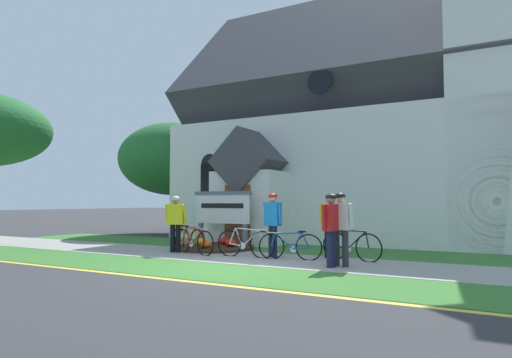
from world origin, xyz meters
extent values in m
plane|color=#333335|center=(0.00, 4.00, 0.00)|extent=(140.00, 140.00, 0.00)
cube|color=#99968E|center=(0.08, 1.98, 0.01)|extent=(32.00, 2.59, 0.01)
cube|color=#38722D|center=(0.08, -0.42, 0.00)|extent=(32.00, 2.20, 0.01)
cube|color=#38722D|center=(0.08, 4.69, 0.00)|extent=(24.00, 2.84, 0.01)
cube|color=yellow|center=(0.08, -1.67, 0.00)|extent=(28.00, 0.16, 0.01)
cube|color=white|center=(0.08, 11.02, 2.37)|extent=(13.48, 9.82, 4.75)
cube|color=#424247|center=(0.08, 11.02, 6.19)|extent=(13.98, 10.00, 10.00)
cube|color=white|center=(5.48, 7.45, 5.46)|extent=(2.69, 2.69, 10.93)
cube|color=white|center=(-2.34, 5.31, 1.30)|extent=(2.40, 1.60, 2.60)
cube|color=#424247|center=(-2.34, 5.31, 2.95)|extent=(2.40, 1.80, 2.40)
cube|color=brown|center=(-2.34, 4.49, 1.05)|extent=(1.00, 0.06, 2.10)
cube|color=black|center=(-4.64, 6.08, 2.10)|extent=(0.76, 0.06, 1.90)
cone|color=black|center=(-4.64, 6.08, 3.05)|extent=(0.80, 0.06, 0.80)
cylinder|color=black|center=(0.08, 6.08, 5.75)|extent=(0.90, 0.06, 0.90)
cube|color=slate|center=(-3.45, 3.91, 0.40)|extent=(0.12, 0.12, 0.80)
cube|color=slate|center=(-1.72, 3.93, 0.40)|extent=(0.12, 0.12, 0.80)
cube|color=white|center=(-2.59, 3.92, 1.27)|extent=(2.07, 0.11, 0.95)
cube|color=slate|center=(-2.59, 3.92, 1.81)|extent=(2.19, 0.15, 0.12)
cube|color=black|center=(-2.58, 3.88, 1.39)|extent=(1.65, 0.03, 0.16)
cylinder|color=#382319|center=(-2.59, 3.34, 0.05)|extent=(2.68, 2.68, 0.10)
ellipsoid|color=red|center=(-1.95, 3.43, 0.22)|extent=(0.36, 0.36, 0.24)
ellipsoid|color=red|center=(-2.54, 3.99, 0.22)|extent=(0.36, 0.36, 0.24)
ellipsoid|color=gold|center=(-3.02, 3.33, 0.22)|extent=(0.36, 0.36, 0.24)
ellipsoid|color=orange|center=(-2.45, 2.75, 0.22)|extent=(0.36, 0.36, 0.24)
torus|color=black|center=(1.17, 2.24, 0.34)|extent=(0.70, 0.19, 0.71)
torus|color=black|center=(0.20, 2.02, 0.34)|extent=(0.70, 0.19, 0.71)
cylinder|color=#194CA5|center=(0.53, 2.10, 0.48)|extent=(0.54, 0.15, 0.42)
cylinder|color=#194CA5|center=(0.64, 2.12, 0.70)|extent=(0.73, 0.19, 0.07)
cylinder|color=#194CA5|center=(0.89, 2.18, 0.50)|extent=(0.25, 0.09, 0.44)
cylinder|color=#194CA5|center=(0.98, 2.20, 0.31)|extent=(0.40, 0.12, 0.09)
cylinder|color=#194CA5|center=(1.08, 2.22, 0.52)|extent=(0.21, 0.08, 0.39)
cylinder|color=#194CA5|center=(0.24, 2.03, 0.51)|extent=(0.12, 0.06, 0.35)
ellipsoid|color=black|center=(1.00, 2.20, 0.74)|extent=(0.25, 0.13, 0.05)
cylinder|color=silver|center=(0.27, 2.04, 0.70)|extent=(0.44, 0.12, 0.03)
cylinder|color=silver|center=(0.78, 2.15, 0.29)|extent=(0.18, 0.06, 0.18)
torus|color=black|center=(-1.11, 2.01, 0.36)|extent=(0.76, 0.08, 0.76)
torus|color=black|center=(-0.10, 2.07, 0.36)|extent=(0.76, 0.08, 0.76)
cylinder|color=#B7B7BC|center=(-0.44, 2.05, 0.52)|extent=(0.55, 0.07, 0.47)
cylinder|color=#B7B7BC|center=(-0.55, 2.04, 0.77)|extent=(0.75, 0.08, 0.09)
cylinder|color=#B7B7BC|center=(-0.82, 2.03, 0.55)|extent=(0.26, 0.05, 0.50)
cylinder|color=#B7B7BC|center=(-0.91, 2.02, 0.33)|extent=(0.41, 0.06, 0.09)
cylinder|color=#B7B7BC|center=(-1.02, 2.02, 0.58)|extent=(0.22, 0.05, 0.45)
cylinder|color=#B7B7BC|center=(-0.14, 2.06, 0.55)|extent=(0.12, 0.04, 0.39)
ellipsoid|color=black|center=(-0.93, 2.02, 0.82)|extent=(0.24, 0.09, 0.05)
cylinder|color=silver|center=(-0.18, 2.06, 0.76)|extent=(0.44, 0.05, 0.03)
cylinder|color=silver|center=(-0.70, 2.03, 0.31)|extent=(0.18, 0.03, 0.18)
torus|color=black|center=(-2.80, 2.06, 0.35)|extent=(0.71, 0.23, 0.73)
torus|color=black|center=(-1.77, 1.77, 0.35)|extent=(0.71, 0.23, 0.73)
cylinder|color=#A51E19|center=(-2.12, 1.87, 0.51)|extent=(0.57, 0.19, 0.45)
cylinder|color=#A51E19|center=(-2.23, 1.90, 0.74)|extent=(0.78, 0.25, 0.09)
cylinder|color=#A51E19|center=(-2.50, 1.98, 0.53)|extent=(0.27, 0.11, 0.49)
cylinder|color=#A51E19|center=(-2.59, 2.00, 0.32)|extent=(0.43, 0.15, 0.09)
cylinder|color=#A51E19|center=(-2.71, 2.03, 0.56)|extent=(0.23, 0.10, 0.44)
cylinder|color=#A51E19|center=(-1.81, 1.78, 0.53)|extent=(0.13, 0.07, 0.38)
ellipsoid|color=black|center=(-2.61, 2.01, 0.80)|extent=(0.25, 0.14, 0.05)
cylinder|color=silver|center=(-1.85, 1.79, 0.74)|extent=(0.43, 0.15, 0.03)
cylinder|color=silver|center=(-2.39, 1.94, 0.30)|extent=(0.18, 0.07, 0.18)
torus|color=black|center=(1.66, 2.88, 0.36)|extent=(0.74, 0.20, 0.75)
torus|color=black|center=(2.62, 2.66, 0.36)|extent=(0.74, 0.20, 0.75)
cylinder|color=black|center=(2.29, 2.74, 0.53)|extent=(0.53, 0.15, 0.49)
cylinder|color=black|center=(2.19, 2.76, 0.77)|extent=(0.72, 0.20, 0.04)
cylinder|color=black|center=(1.94, 2.82, 0.54)|extent=(0.25, 0.09, 0.49)
cylinder|color=black|center=(1.85, 2.84, 0.33)|extent=(0.40, 0.12, 0.09)
cylinder|color=black|center=(1.75, 2.86, 0.56)|extent=(0.21, 0.08, 0.43)
cylinder|color=black|center=(2.58, 2.67, 0.56)|extent=(0.12, 0.06, 0.42)
ellipsoid|color=black|center=(1.83, 2.84, 0.80)|extent=(0.25, 0.13, 0.05)
cylinder|color=silver|center=(2.54, 2.68, 0.79)|extent=(0.44, 0.13, 0.03)
cylinder|color=silver|center=(2.04, 2.79, 0.30)|extent=(0.18, 0.06, 0.18)
torus|color=black|center=(-3.51, 2.76, 0.34)|extent=(0.68, 0.26, 0.71)
torus|color=black|center=(-2.53, 2.43, 0.34)|extent=(0.68, 0.26, 0.71)
cylinder|color=orange|center=(-2.86, 2.54, 0.51)|extent=(0.54, 0.22, 0.47)
cylinder|color=orange|center=(-2.97, 2.58, 0.73)|extent=(0.74, 0.28, 0.04)
cylinder|color=orange|center=(-3.22, 2.67, 0.51)|extent=(0.26, 0.12, 0.46)
cylinder|color=orange|center=(-3.31, 2.70, 0.31)|extent=(0.41, 0.17, 0.09)
cylinder|color=orange|center=(-3.42, 2.73, 0.53)|extent=(0.22, 0.11, 0.41)
cylinder|color=orange|center=(-2.57, 2.44, 0.53)|extent=(0.12, 0.07, 0.40)
ellipsoid|color=black|center=(-3.33, 2.70, 0.76)|extent=(0.25, 0.15, 0.05)
cylinder|color=silver|center=(-2.60, 2.46, 0.75)|extent=(0.43, 0.17, 0.03)
cylinder|color=silver|center=(-3.11, 2.63, 0.29)|extent=(0.18, 0.08, 0.18)
cylinder|color=#191E38|center=(2.08, 1.25, 0.42)|extent=(0.15, 0.15, 0.85)
cylinder|color=#191E38|center=(2.10, 1.41, 0.42)|extent=(0.15, 0.15, 0.85)
cube|color=red|center=(2.09, 1.33, 1.16)|extent=(0.27, 0.50, 0.62)
sphere|color=#936B51|center=(2.09, 1.33, 1.58)|extent=(0.22, 0.22, 0.22)
ellipsoid|color=black|center=(2.09, 1.33, 1.64)|extent=(0.31, 0.27, 0.15)
cylinder|color=red|center=(2.01, 1.05, 1.19)|extent=(0.09, 0.13, 0.56)
cylinder|color=red|center=(2.18, 1.61, 1.19)|extent=(0.09, 0.10, 0.56)
cylinder|color=black|center=(1.64, 2.96, 0.43)|extent=(0.15, 0.15, 0.85)
cylinder|color=black|center=(1.43, 2.95, 0.43)|extent=(0.15, 0.15, 0.85)
cube|color=yellow|center=(1.53, 2.96, 1.16)|extent=(0.48, 0.20, 0.62)
sphere|color=tan|center=(1.53, 2.96, 1.58)|extent=(0.22, 0.22, 0.22)
ellipsoid|color=black|center=(1.53, 2.96, 1.64)|extent=(0.23, 0.28, 0.15)
cylinder|color=yellow|center=(1.82, 2.92, 1.19)|extent=(0.09, 0.10, 0.56)
cylinder|color=yellow|center=(1.24, 2.99, 1.19)|extent=(0.09, 0.21, 0.57)
cylinder|color=black|center=(-2.92, 2.01, 0.42)|extent=(0.15, 0.15, 0.84)
cylinder|color=black|center=(-3.08, 1.94, 0.42)|extent=(0.15, 0.15, 0.84)
cube|color=yellow|center=(-3.00, 1.98, 1.15)|extent=(0.51, 0.36, 0.61)
sphere|color=#936B51|center=(-3.00, 1.98, 1.56)|extent=(0.22, 0.22, 0.22)
ellipsoid|color=silver|center=(-3.00, 1.98, 1.62)|extent=(0.31, 0.34, 0.15)
cylinder|color=yellow|center=(-2.72, 2.04, 1.18)|extent=(0.09, 0.24, 0.55)
cylinder|color=yellow|center=(-3.28, 1.91, 1.18)|extent=(0.09, 0.15, 0.56)
cylinder|color=#2D2D33|center=(2.12, 1.62, 0.43)|extent=(0.15, 0.15, 0.86)
cylinder|color=#2D2D33|center=(2.35, 1.57, 0.43)|extent=(0.15, 0.15, 0.86)
cube|color=silver|center=(2.24, 1.60, 1.18)|extent=(0.51, 0.29, 0.63)
sphere|color=tan|center=(2.24, 1.60, 1.60)|extent=(0.22, 0.22, 0.22)
ellipsoid|color=black|center=(2.24, 1.60, 1.66)|extent=(0.28, 0.32, 0.16)
cylinder|color=silver|center=(1.96, 1.69, 1.21)|extent=(0.09, 0.18, 0.57)
cylinder|color=silver|center=(2.52, 1.50, 1.21)|extent=(0.09, 0.16, 0.57)
cylinder|color=#191E38|center=(0.15, 2.30, 0.44)|extent=(0.15, 0.15, 0.87)
cylinder|color=#191E38|center=(0.03, 2.33, 0.44)|extent=(0.15, 0.15, 0.87)
cube|color=blue|center=(0.09, 2.31, 1.19)|extent=(0.53, 0.33, 0.63)
sphere|color=tan|center=(0.09, 2.31, 1.62)|extent=(0.22, 0.22, 0.22)
ellipsoid|color=red|center=(0.09, 2.31, 1.68)|extent=(0.30, 0.34, 0.16)
cylinder|color=blue|center=(0.36, 2.19, 1.22)|extent=(0.09, 0.16, 0.58)
cylinder|color=blue|center=(-0.18, 2.43, 1.22)|extent=(0.09, 0.25, 0.57)
cylinder|color=#4C3823|center=(-8.29, 8.30, 0.83)|extent=(0.25, 0.25, 1.66)
ellipsoid|color=#23662D|center=(-8.29, 8.30, 3.58)|extent=(5.15, 5.15, 3.49)
camera|label=1|loc=(5.49, -8.57, 1.53)|focal=31.08mm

